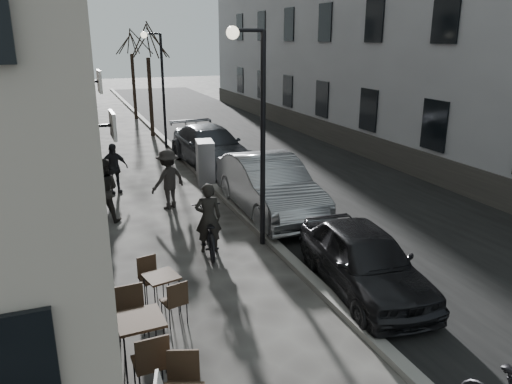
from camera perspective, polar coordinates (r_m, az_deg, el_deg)
road at (r=22.59m, az=0.45°, el=4.87°), size 7.30×60.00×0.00m
kerb at (r=21.55m, az=-8.65°, el=4.22°), size 0.25×60.00×0.12m
streetlamp_near at (r=11.41m, az=-0.01°, el=8.72°), size 0.90×0.28×5.09m
streetlamp_far at (r=22.96m, az=-11.06°, el=12.74°), size 0.90×0.28×5.09m
tree_near at (r=25.87m, az=-12.34°, el=16.48°), size 2.40×2.40×5.70m
tree_far at (r=31.80m, az=-14.14°, el=16.45°), size 2.40×2.40×5.70m
bistro_set_b at (r=8.04m, az=-13.02°, el=-15.93°), size 0.73×1.72×1.01m
bistro_set_c at (r=9.50m, az=-10.70°, el=-10.84°), size 0.70×1.46×0.83m
utility_cabinet at (r=17.16m, az=-5.82°, el=3.36°), size 0.71×1.08×1.51m
bicycle at (r=11.78m, az=-5.45°, el=-4.45°), size 1.01×2.04×1.03m
cyclist_rider at (r=11.66m, az=-5.49°, el=-2.96°), size 0.67×0.50×1.68m
pedestrian_near at (r=14.12m, az=-17.07°, el=0.18°), size 1.02×0.89×1.78m
pedestrian_mid at (r=14.81m, az=-10.02°, el=1.44°), size 1.31×1.11×1.76m
pedestrian_far at (r=16.72m, az=-15.99°, el=2.62°), size 1.02×0.61×1.63m
car_near at (r=10.14m, az=12.26°, el=-7.57°), size 1.94×4.03×1.33m
car_mid at (r=14.19m, az=1.48°, el=0.74°), size 1.80×5.00×1.64m
car_far at (r=19.74m, az=-5.22°, el=5.21°), size 2.50×5.34×1.51m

